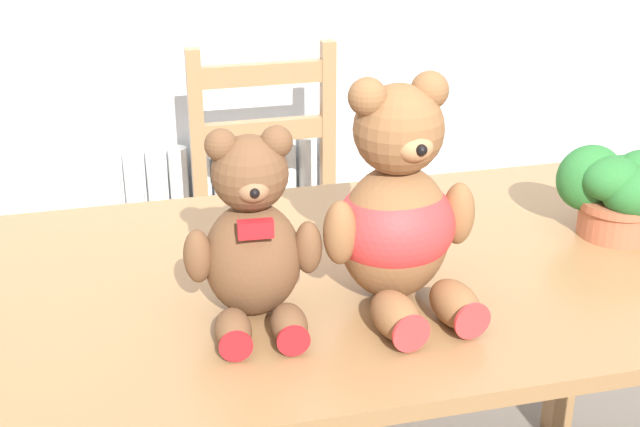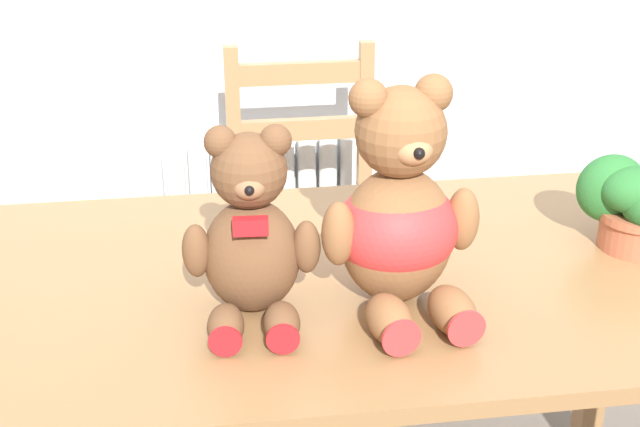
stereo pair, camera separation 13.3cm
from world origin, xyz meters
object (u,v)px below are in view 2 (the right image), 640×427
Objects in this scene: potted_plant at (638,201)px; teddy_bear_left at (251,236)px; wooden_chair_behind at (307,236)px; teddy_bear_right at (399,217)px.

teddy_bear_left is at bearing -169.32° from potted_plant.
teddy_bear_right is at bearing 92.12° from wooden_chair_behind.
teddy_bear_right is 1.75× the size of potted_plant.
wooden_chair_behind is 1.05m from teddy_bear_right.
wooden_chair_behind reaches higher than potted_plant.
potted_plant is (0.51, 0.14, -0.06)m from teddy_bear_right.
teddy_bear_right is (0.25, 0.00, 0.02)m from teddy_bear_left.
teddy_bear_right reaches higher than teddy_bear_left.
teddy_bear_left is at bearing -5.98° from teddy_bear_right.
teddy_bear_left is at bearing 77.03° from wooden_chair_behind.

